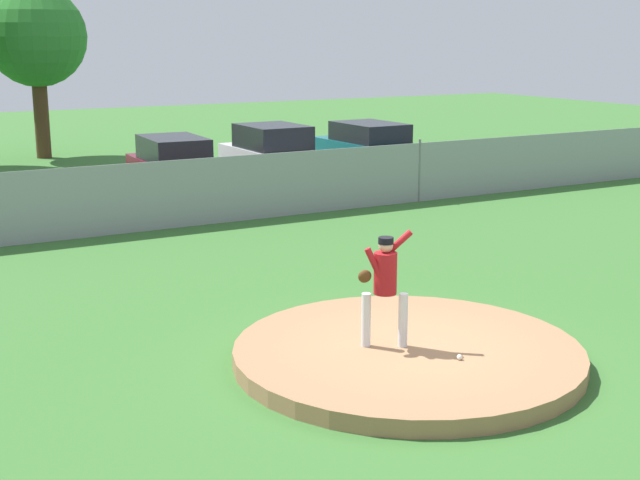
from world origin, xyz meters
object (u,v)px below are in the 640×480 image
object	(u,v)px
pitcher_youth	(384,280)
traffic_cone_orange	(248,186)
parked_car_burgundy	(174,167)
parked_car_teal	(369,150)
parked_car_white	(273,157)
baseball	(459,357)

from	to	relation	value
pitcher_youth	traffic_cone_orange	xyz separation A→B (m)	(3.84, 12.99, -0.94)
parked_car_burgundy	parked_car_teal	world-z (taller)	parked_car_teal
pitcher_youth	parked_car_white	xyz separation A→B (m)	(5.34, 14.45, -0.35)
parked_car_teal	traffic_cone_orange	bearing A→B (deg)	-162.48
pitcher_youth	baseball	size ratio (longest dim) A/B	22.37
parked_car_burgundy	parked_car_white	xyz separation A→B (m)	(3.24, 0.15, 0.07)
baseball	parked_car_white	world-z (taller)	parked_car_white
parked_car_burgundy	parked_car_teal	xyz separation A→B (m)	(6.83, 0.29, 0.04)
baseball	parked_car_white	xyz separation A→B (m)	(4.73, 15.39, 0.58)
pitcher_youth	parked_car_teal	bearing A→B (deg)	58.54
parked_car_burgundy	parked_car_white	distance (m)	3.25
pitcher_youth	traffic_cone_orange	size ratio (longest dim) A/B	3.01
baseball	parked_car_burgundy	size ratio (longest dim) A/B	0.02
pitcher_youth	parked_car_teal	world-z (taller)	pitcher_youth
parked_car_teal	parked_car_white	distance (m)	3.60
baseball	traffic_cone_orange	world-z (taller)	traffic_cone_orange
parked_car_burgundy	traffic_cone_orange	bearing A→B (deg)	-37.15
traffic_cone_orange	parked_car_burgundy	bearing A→B (deg)	142.85
parked_car_teal	traffic_cone_orange	size ratio (longest dim) A/B	8.18
parked_car_burgundy	parked_car_white	world-z (taller)	parked_car_white
parked_car_teal	parked_car_white	size ratio (longest dim) A/B	1.11
parked_car_teal	traffic_cone_orange	xyz separation A→B (m)	(-5.09, -1.61, -0.56)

